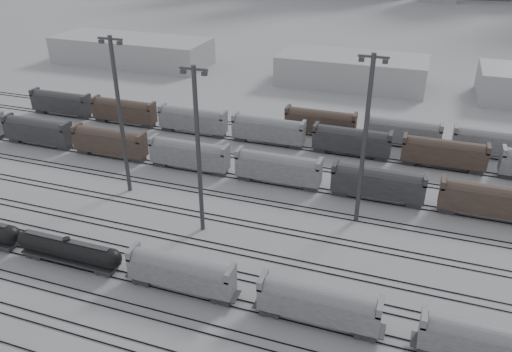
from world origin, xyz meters
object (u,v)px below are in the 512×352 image
(hopper_car_b, at_px, (319,303))
(light_mast_c, at_px, (198,149))
(tank_car_b, at_px, (69,250))
(hopper_car_a, at_px, (181,271))
(hopper_car_c, at_px, (489,343))

(hopper_car_b, distance_m, light_mast_c, 26.74)
(tank_car_b, height_order, hopper_car_a, hopper_car_a)
(tank_car_b, distance_m, hopper_car_a, 16.71)
(hopper_car_b, relative_size, hopper_car_c, 1.01)
(hopper_car_a, bearing_deg, light_mast_c, 104.29)
(tank_car_b, xyz_separation_m, light_mast_c, (13.23, 13.59, 10.91))
(light_mast_c, bearing_deg, hopper_car_c, -19.47)
(tank_car_b, distance_m, hopper_car_b, 33.93)
(hopper_car_a, height_order, hopper_car_c, hopper_car_a)
(hopper_car_b, height_order, light_mast_c, light_mast_c)
(hopper_car_b, bearing_deg, hopper_car_c, 0.00)
(hopper_car_a, relative_size, hopper_car_b, 0.99)
(hopper_car_a, distance_m, hopper_car_c, 34.99)
(hopper_car_a, bearing_deg, hopper_car_b, 0.00)
(hopper_car_a, bearing_deg, hopper_car_c, 0.00)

